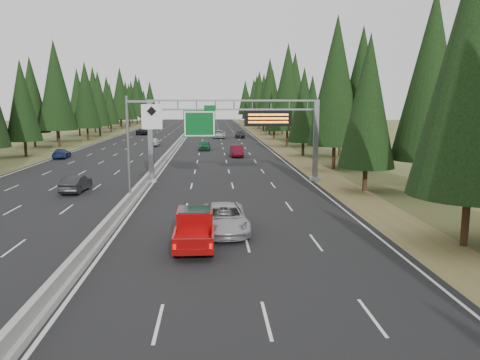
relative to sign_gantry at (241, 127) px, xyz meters
name	(u,v)px	position (x,y,z in m)	size (l,w,h in m)	color
road	(180,143)	(-8.92, 45.12, -5.23)	(32.00, 260.00, 0.08)	black
shoulder_right	(272,142)	(8.88, 45.12, -5.24)	(3.60, 260.00, 0.06)	olive
shoulder_left	(85,143)	(-26.72, 45.12, -5.24)	(3.60, 260.00, 0.06)	#4A5427
median_barrier	(180,141)	(-8.92, 45.12, -4.85)	(0.70, 260.00, 0.85)	gray
sign_gantry	(241,127)	(0.00, 0.00, 0.00)	(16.75, 0.98, 7.80)	slate
hov_sign_pole	(136,142)	(-8.33, -9.92, -0.54)	(2.80, 0.50, 8.00)	slate
tree_row_right	(305,91)	(13.27, 36.27, 4.39)	(11.90, 244.69, 18.82)	black
tree_row_left	(54,94)	(-31.02, 42.53, 3.95)	(11.81, 239.80, 18.27)	black
silver_minivan	(224,218)	(-2.07, -17.91, -4.39)	(2.66, 5.77, 1.60)	#A8A7AC
red_pickup	(195,225)	(-3.71, -20.21, -4.18)	(1.99, 5.58, 1.82)	black
car_ahead_green	(205,145)	(-3.95, 30.73, -4.42)	(1.82, 4.53, 1.55)	#145832
car_ahead_dkred	(237,151)	(0.72, 21.10, -4.39)	(1.68, 4.82, 1.59)	#4D0B17
car_ahead_dkgrey	(240,134)	(3.35, 57.15, -4.45)	(2.06, 5.06, 1.47)	black
car_ahead_white	(219,134)	(-1.19, 56.79, -4.39)	(2.66, 5.77, 1.60)	#B4B4B4
car_ahead_far	(201,124)	(-6.27, 107.33, -4.46)	(1.72, 4.26, 1.45)	black
car_onc_near	(76,184)	(-14.34, -4.71, -4.47)	(1.52, 4.35, 1.43)	black
car_onc_blue	(61,153)	(-23.42, 20.63, -4.54)	(1.81, 4.46, 1.30)	navy
car_onc_white	(154,142)	(-12.94, 38.63, -4.46)	(1.73, 4.30, 1.46)	silver
car_onc_far	(143,131)	(-19.15, 68.78, -4.42)	(2.55, 5.53, 1.54)	black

